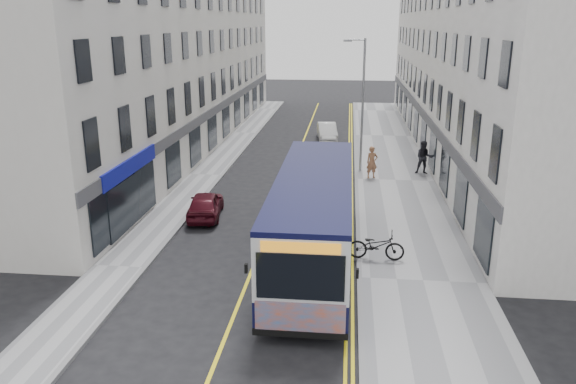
% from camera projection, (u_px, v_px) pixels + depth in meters
% --- Properties ---
extents(ground, '(140.00, 140.00, 0.00)m').
position_uv_depth(ground, '(255.00, 262.00, 21.79)').
color(ground, black).
rests_on(ground, ground).
extents(pavement_east, '(4.50, 64.00, 0.12)m').
position_uv_depth(pavement_east, '(395.00, 181.00, 32.54)').
color(pavement_east, gray).
rests_on(pavement_east, ground).
extents(pavement_west, '(2.00, 64.00, 0.12)m').
position_uv_depth(pavement_west, '(206.00, 175.00, 33.70)').
color(pavement_west, gray).
rests_on(pavement_west, ground).
extents(kerb_east, '(0.18, 64.00, 0.13)m').
position_uv_depth(kerb_east, '(356.00, 180.00, 32.77)').
color(kerb_east, slate).
rests_on(kerb_east, ground).
extents(kerb_west, '(0.18, 64.00, 0.13)m').
position_uv_depth(kerb_west, '(222.00, 176.00, 33.59)').
color(kerb_west, slate).
rests_on(kerb_west, ground).
extents(road_centre_line, '(0.12, 64.00, 0.01)m').
position_uv_depth(road_centre_line, '(288.00, 179.00, 33.20)').
color(road_centre_line, yellow).
rests_on(road_centre_line, ground).
extents(road_dbl_yellow_inner, '(0.10, 64.00, 0.01)m').
position_uv_depth(road_dbl_yellow_inner, '(349.00, 180.00, 32.83)').
color(road_dbl_yellow_inner, yellow).
rests_on(road_dbl_yellow_inner, ground).
extents(road_dbl_yellow_outer, '(0.10, 64.00, 0.01)m').
position_uv_depth(road_dbl_yellow_outer, '(352.00, 181.00, 32.81)').
color(road_dbl_yellow_outer, yellow).
rests_on(road_dbl_yellow_outer, ground).
extents(terrace_east, '(6.00, 46.00, 13.00)m').
position_uv_depth(terrace_east, '(468.00, 58.00, 38.67)').
color(terrace_east, white).
rests_on(terrace_east, ground).
extents(terrace_west, '(6.00, 46.00, 13.00)m').
position_uv_depth(terrace_west, '(179.00, 56.00, 40.78)').
color(terrace_west, silver).
rests_on(terrace_west, ground).
extents(streetlamp, '(1.32, 0.18, 8.00)m').
position_uv_depth(streetlamp, '(361.00, 101.00, 33.39)').
color(streetlamp, gray).
rests_on(streetlamp, ground).
extents(city_bus, '(2.80, 12.04, 3.50)m').
position_uv_depth(city_bus, '(314.00, 216.00, 21.19)').
color(city_bus, black).
rests_on(city_bus, ground).
extents(bicycle, '(2.18, 0.87, 1.13)m').
position_uv_depth(bicycle, '(376.00, 246.00, 21.56)').
color(bicycle, black).
rests_on(bicycle, pavement_east).
extents(pedestrian_near, '(0.79, 0.65, 1.87)m').
position_uv_depth(pedestrian_near, '(372.00, 162.00, 32.69)').
color(pedestrian_near, '#8E5E40').
rests_on(pedestrian_near, pavement_east).
extents(pedestrian_far, '(1.03, 0.84, 2.00)m').
position_uv_depth(pedestrian_far, '(424.00, 158.00, 33.55)').
color(pedestrian_far, black).
rests_on(pedestrian_far, pavement_east).
extents(car_white, '(1.83, 4.06, 1.29)m').
position_uv_depth(car_white, '(327.00, 131.00, 43.94)').
color(car_white, white).
rests_on(car_white, ground).
extents(car_maroon, '(1.90, 3.83, 1.26)m').
position_uv_depth(car_maroon, '(205.00, 204.00, 26.57)').
color(car_maroon, '#430B15').
rests_on(car_maroon, ground).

